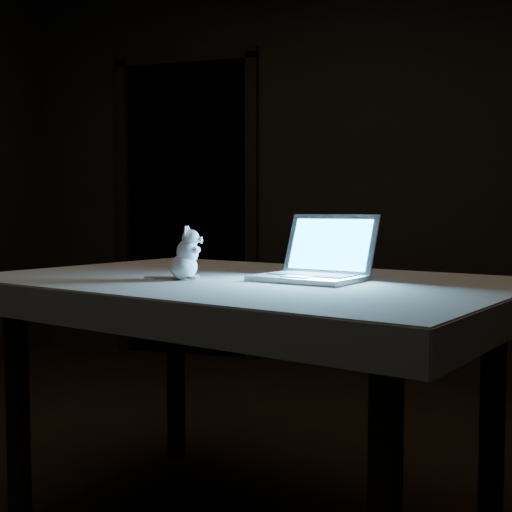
% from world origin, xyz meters
% --- Properties ---
extents(back_wall, '(4.50, 0.04, 2.60)m').
position_xyz_m(back_wall, '(0.00, 2.50, 1.30)').
color(back_wall, black).
rests_on(back_wall, ground).
extents(doorway, '(1.06, 0.36, 2.13)m').
position_xyz_m(doorway, '(-1.10, 2.50, 1.06)').
color(doorway, black).
rests_on(doorway, back_wall).
extents(table, '(1.74, 1.40, 0.81)m').
position_xyz_m(table, '(0.16, 0.02, 0.40)').
color(table, black).
rests_on(table, floor).
extents(tablecloth, '(1.90, 1.63, 0.09)m').
position_xyz_m(tablecloth, '(0.13, -0.02, 0.77)').
color(tablecloth, beige).
rests_on(tablecloth, table).
extents(laptop, '(0.37, 0.35, 0.21)m').
position_xyz_m(laptop, '(0.36, -0.02, 0.92)').
color(laptop, silver).
rests_on(laptop, tablecloth).
extents(plush_mouse, '(0.16, 0.16, 0.16)m').
position_xyz_m(plush_mouse, '(-0.00, -0.10, 0.90)').
color(plush_mouse, white).
rests_on(plush_mouse, tablecloth).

